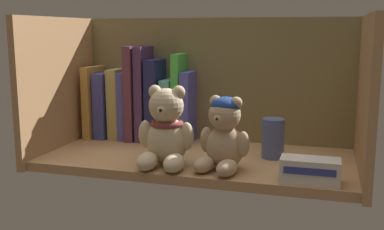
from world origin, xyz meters
The scene contains 18 objects.
shelf_board centered at (0.00, 0.00, 1.00)cm, with size 69.10×31.93×2.00cm, color tan.
shelf_back_panel centered at (0.00, 16.56, 16.72)cm, with size 71.50×1.20×33.44cm, color olive.
shelf_side_panel_left centered at (-35.35, 0.00, 16.72)cm, with size 1.60×34.33×33.44cm, color tan.
shelf_side_panel_right centered at (35.35, 0.00, 16.72)cm, with size 1.60×34.33×33.44cm, color tan.
book_0 centered at (-32.02, 13.22, 11.46)cm, with size 2.06×14.81×18.93cm, color #C69142.
book_1 centered at (-29.05, 13.22, 10.61)cm, with size 3.02×12.37×17.23cm, color #4144A1.
book_2 centered at (-25.67, 13.22, 11.15)cm, with size 2.88×10.24×18.29cm, color tan.
book_3 centered at (-22.89, 13.22, 10.79)cm, with size 1.83×12.01×17.59cm, color #4B4FA9.
book_4 centered at (-20.45, 13.22, 14.21)cm, with size 2.19×13.65×24.41cm, color #65344C.
book_5 centered at (-17.87, 13.22, 14.13)cm, with size 2.13×12.37×24.27cm, color #513260.
book_6 centered at (-14.82, 13.22, 12.50)cm, with size 3.11×11.50×21.00cm, color navy.
book_7 centered at (-11.49, 13.22, 9.96)cm, with size 2.69×9.73×15.92cm, color #6BCDC1.
book_8 centered at (-8.67, 13.22, 13.25)cm, with size 2.09×9.03×22.50cm, color #4DD04A.
book_9 centered at (-6.05, 13.22, 11.04)cm, with size 2.31×10.18×18.08cm, color #5257CD.
teddy_bear_larger centered at (-4.38, -9.50, 9.28)cm, with size 12.45×12.65×17.06cm.
teddy_bear_smaller centered at (7.95, -8.99, 9.23)cm, with size 11.59×11.92×15.25cm.
pillar_candle centered at (16.59, 2.99, 6.47)cm, with size 5.02×5.02×8.93cm, color #4C5B99.
small_product_box centered at (25.36, -12.66, 4.35)cm, with size 11.02×5.39×4.70cm.
Camera 1 is at (27.65, -98.99, 30.22)cm, focal length 43.29 mm.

